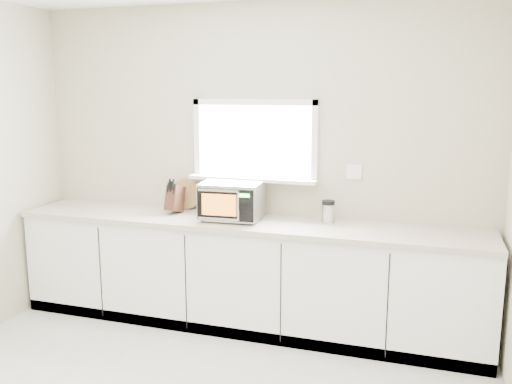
% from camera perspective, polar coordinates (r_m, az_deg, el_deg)
% --- Properties ---
extents(back_wall, '(4.00, 0.17, 2.70)m').
position_cam_1_polar(back_wall, '(4.67, -0.09, 3.15)').
color(back_wall, '#BBB295').
rests_on(back_wall, ground).
extents(cabinets, '(3.92, 0.60, 0.88)m').
position_cam_1_polar(cabinets, '(4.61, -1.24, -8.77)').
color(cabinets, white).
rests_on(cabinets, ground).
extents(countertop, '(3.92, 0.64, 0.04)m').
position_cam_1_polar(countertop, '(4.47, -1.31, -3.24)').
color(countertop, beige).
rests_on(countertop, cabinets).
extents(microwave, '(0.50, 0.41, 0.31)m').
position_cam_1_polar(microwave, '(4.46, -2.59, -0.86)').
color(microwave, black).
rests_on(microwave, countertop).
extents(knife_block, '(0.12, 0.22, 0.31)m').
position_cam_1_polar(knife_block, '(4.75, -8.54, -0.63)').
color(knife_block, '#4A291A').
rests_on(knife_block, countertop).
extents(cutting_board, '(0.28, 0.07, 0.28)m').
position_cam_1_polar(cutting_board, '(4.89, -7.39, -0.20)').
color(cutting_board, '#A97841').
rests_on(cutting_board, countertop).
extents(coffee_grinder, '(0.13, 0.13, 0.18)m').
position_cam_1_polar(coffee_grinder, '(4.41, 7.60, -2.04)').
color(coffee_grinder, '#AFB1B6').
rests_on(coffee_grinder, countertop).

